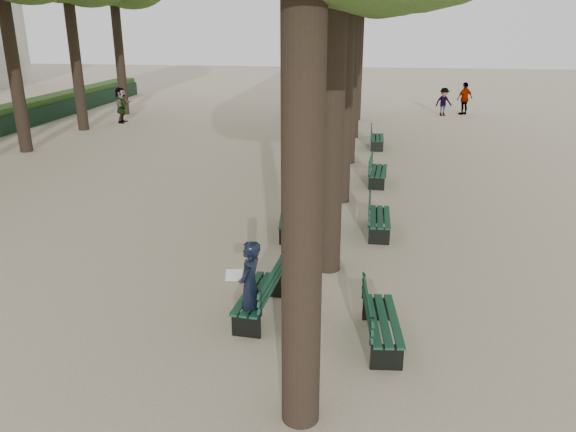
# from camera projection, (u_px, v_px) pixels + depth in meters

# --- Properties ---
(ground) EXTENTS (120.00, 120.00, 0.00)m
(ground) POSITION_uv_depth(u_px,v_px,m) (230.00, 334.00, 9.89)
(ground) COLOR tan
(ground) RESTS_ON ground
(bench_left_0) EXTENTS (0.71, 1.84, 0.92)m
(bench_left_0) POSITION_uv_depth(u_px,v_px,m) (258.00, 302.00, 10.44)
(bench_left_0) COLOR black
(bench_left_0) RESTS_ON ground
(bench_left_1) EXTENTS (0.76, 1.85, 0.92)m
(bench_left_1) POSITION_uv_depth(u_px,v_px,m) (291.00, 223.00, 14.48)
(bench_left_1) COLOR black
(bench_left_1) RESTS_ON ground
(bench_left_2) EXTENTS (0.63, 1.82, 0.92)m
(bench_left_2) POSITION_uv_depth(u_px,v_px,m) (312.00, 171.00, 19.48)
(bench_left_2) COLOR black
(bench_left_2) RESTS_ON ground
(bench_left_3) EXTENTS (0.71, 1.84, 0.92)m
(bench_left_3) POSITION_uv_depth(u_px,v_px,m) (324.00, 143.00, 23.93)
(bench_left_3) COLOR black
(bench_left_3) RESTS_ON ground
(bench_right_0) EXTENTS (0.74, 1.85, 0.92)m
(bench_right_0) POSITION_uv_depth(u_px,v_px,m) (382.00, 329.00, 9.53)
(bench_right_0) COLOR black
(bench_right_0) RESTS_ON ground
(bench_right_1) EXTENTS (0.57, 1.80, 0.92)m
(bench_right_1) POSITION_uv_depth(u_px,v_px,m) (379.00, 223.00, 14.48)
(bench_right_1) COLOR black
(bench_right_1) RESTS_ON ground
(bench_right_2) EXTENTS (0.68, 1.83, 0.92)m
(bench_right_2) POSITION_uv_depth(u_px,v_px,m) (378.00, 176.00, 18.90)
(bench_right_2) COLOR black
(bench_right_2) RESTS_ON ground
(bench_right_3) EXTENTS (0.57, 1.80, 0.92)m
(bench_right_3) POSITION_uv_depth(u_px,v_px,m) (377.00, 142.00, 24.23)
(bench_right_3) COLOR black
(bench_right_3) RESTS_ON ground
(man_with_map) EXTENTS (0.66, 0.72, 1.69)m
(man_with_map) POSITION_uv_depth(u_px,v_px,m) (250.00, 287.00, 9.77)
(man_with_map) COLOR black
(man_with_map) RESTS_ON ground
(pedestrian_b) EXTENTS (1.07, 0.69, 1.59)m
(pedestrian_b) POSITION_uv_depth(u_px,v_px,m) (444.00, 102.00, 32.20)
(pedestrian_b) COLOR #262628
(pedestrian_b) RESTS_ON ground
(pedestrian_c) EXTENTS (1.11, 0.92, 1.86)m
(pedestrian_c) POSITION_uv_depth(u_px,v_px,m) (465.00, 99.00, 32.57)
(pedestrian_c) COLOR #262628
(pedestrian_c) RESTS_ON ground
(pedestrian_a) EXTENTS (0.97, 0.83, 1.88)m
(pedestrian_a) POSITION_uv_depth(u_px,v_px,m) (309.00, 99.00, 32.31)
(pedestrian_a) COLOR #262628
(pedestrian_a) RESTS_ON ground
(pedestrian_d) EXTENTS (0.90, 0.73, 1.73)m
(pedestrian_d) POSITION_uv_depth(u_px,v_px,m) (337.00, 100.00, 32.25)
(pedestrian_d) COLOR #262628
(pedestrian_d) RESTS_ON ground
(pedestrian_e) EXTENTS (0.56, 1.76, 1.87)m
(pedestrian_e) POSITION_uv_depth(u_px,v_px,m) (121.00, 105.00, 30.00)
(pedestrian_e) COLOR #262628
(pedestrian_e) RESTS_ON ground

